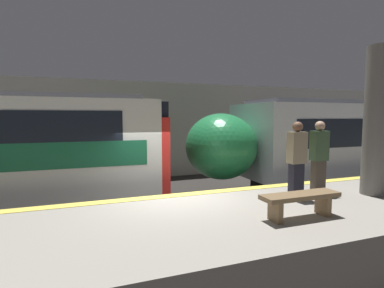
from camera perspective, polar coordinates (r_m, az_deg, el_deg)
ground_plane at (r=7.54m, az=-2.98°, el=-17.51°), size 120.00×120.00×0.00m
platform at (r=5.81m, az=2.47°, el=-18.77°), size 40.00×3.51×1.10m
station_rear_barrier at (r=14.21m, az=-12.01°, el=2.52°), size 50.00×0.15×4.56m
support_pillar_near at (r=8.12m, az=31.75°, el=3.69°), size 0.56×0.56×3.42m
person_waiting at (r=7.58m, az=23.02°, el=-2.07°), size 0.38×0.24×1.72m
person_walking at (r=6.96m, az=19.32°, el=-2.58°), size 0.38×0.24×1.71m
platform_bench at (r=5.77m, az=19.91°, el=-9.94°), size 1.50×0.40×0.45m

